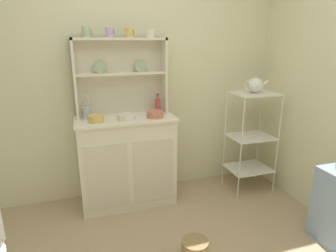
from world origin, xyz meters
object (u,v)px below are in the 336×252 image
at_px(utensil_jar, 87,112).
at_px(bakers_rack, 251,132).
at_px(cup_sage_0, 86,32).
at_px(floor_basket, 195,250).
at_px(jam_bottle, 158,105).
at_px(porcelain_teapot, 255,85).
at_px(hutch_cabinet, 127,160).
at_px(bowl_mixing_large, 96,119).
at_px(hutch_shelf_unit, 121,71).

bearing_deg(utensil_jar, bakers_rack, -7.13).
bearing_deg(cup_sage_0, floor_basket, -60.79).
height_order(jam_bottle, porcelain_teapot, porcelain_teapot).
xyz_separation_m(hutch_cabinet, bowl_mixing_large, (-0.27, -0.07, 0.47)).
bearing_deg(jam_bottle, utensil_jar, -179.33).
distance_m(cup_sage_0, bowl_mixing_large, 0.77).
xyz_separation_m(floor_basket, porcelain_teapot, (0.99, 0.86, 1.08)).
bearing_deg(hutch_shelf_unit, jam_bottle, -12.48).
bearing_deg(utensil_jar, hutch_cabinet, -12.68).
relative_size(jam_bottle, porcelain_teapot, 0.79).
bearing_deg(hutch_cabinet, bakers_rack, -5.65).
bearing_deg(hutch_shelf_unit, bakers_rack, -12.53).
bearing_deg(hutch_cabinet, bowl_mixing_large, -165.04).
xyz_separation_m(bowl_mixing_large, utensil_jar, (-0.07, 0.15, 0.03)).
distance_m(hutch_shelf_unit, bowl_mixing_large, 0.53).
xyz_separation_m(hutch_cabinet, porcelain_teapot, (1.32, -0.13, 0.70)).
height_order(hutch_cabinet, floor_basket, hutch_cabinet).
height_order(hutch_cabinet, bakers_rack, bakers_rack).
bearing_deg(porcelain_teapot, hutch_cabinet, 174.35).
bearing_deg(hutch_cabinet, floor_basket, -71.62).
bearing_deg(bowl_mixing_large, bakers_rack, -2.06).
distance_m(bakers_rack, porcelain_teapot, 0.51).
relative_size(bakers_rack, cup_sage_0, 12.09).
xyz_separation_m(hutch_shelf_unit, bowl_mixing_large, (-0.27, -0.24, -0.39)).
xyz_separation_m(jam_bottle, utensil_jar, (-0.69, -0.01, -0.02)).
xyz_separation_m(utensil_jar, porcelain_teapot, (1.67, -0.21, 0.21)).
relative_size(floor_basket, porcelain_teapot, 0.82).
distance_m(hutch_cabinet, utensil_jar, 0.61).
distance_m(bakers_rack, cup_sage_0, 1.92).
relative_size(cup_sage_0, bowl_mixing_large, 0.63).
xyz_separation_m(hutch_shelf_unit, floor_basket, (0.33, -1.15, -1.23)).
xyz_separation_m(bakers_rack, cup_sage_0, (-1.61, 0.25, 1.01)).
bearing_deg(bakers_rack, bowl_mixing_large, 177.94).
xyz_separation_m(bakers_rack, floor_basket, (-0.99, -0.86, -0.57)).
relative_size(bowl_mixing_large, utensil_jar, 0.61).
bearing_deg(cup_sage_0, jam_bottle, -3.22).
distance_m(cup_sage_0, jam_bottle, 0.95).
relative_size(hutch_shelf_unit, porcelain_teapot, 3.56).
bearing_deg(jam_bottle, porcelain_teapot, -12.57).
height_order(floor_basket, porcelain_teapot, porcelain_teapot).
bearing_deg(bakers_rack, hutch_cabinet, 174.35).
bearing_deg(cup_sage_0, bowl_mixing_large, -84.76).
height_order(hutch_cabinet, utensil_jar, utensil_jar).
bearing_deg(hutch_shelf_unit, utensil_jar, -166.23).
height_order(hutch_cabinet, hutch_shelf_unit, hutch_shelf_unit).
xyz_separation_m(hutch_cabinet, bakers_rack, (1.32, -0.13, 0.20)).
bearing_deg(floor_basket, porcelain_teapot, 40.79).
distance_m(cup_sage_0, utensil_jar, 0.72).
bearing_deg(porcelain_teapot, cup_sage_0, 171.08).
distance_m(floor_basket, utensil_jar, 1.53).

